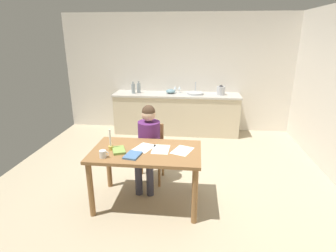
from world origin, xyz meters
The scene contains 20 objects.
ground_plane centered at (0.00, 0.00, -0.02)m, with size 5.20×5.20×0.04m, color tan.
wall_back centered at (0.00, 2.60, 1.30)m, with size 5.20×0.12×2.60m, color silver.
kitchen_counter centered at (0.00, 2.24, 0.45)m, with size 2.78×0.64×0.90m.
dining_table centered at (-0.16, -0.54, 0.65)m, with size 1.37×0.81×0.76m.
chair_at_table centered at (-0.22, 0.10, 0.48)m, with size 0.41×0.41×0.86m.
person_seated centered at (-0.23, -0.05, 0.68)m, with size 0.33×0.60×1.19m.
coffee_mug centered at (-0.63, -0.81, 0.80)m, with size 0.12×0.08×0.09m.
candlestick centered at (-0.61, -0.57, 0.83)m, with size 0.06×0.06×0.27m.
book_magazine centered at (-0.50, -0.61, 0.77)m, with size 0.15×0.23×0.03m, color #7FA148.
book_cookery centered at (-0.29, -0.73, 0.77)m, with size 0.16×0.23×0.02m, color #476D9D.
paper_letter centered at (0.29, -0.51, 0.76)m, with size 0.21×0.30×0.00m, color white.
paper_bill centered at (0.01, -0.50, 0.76)m, with size 0.21×0.30×0.00m, color white.
paper_envelope centered at (-0.21, -0.47, 0.76)m, with size 0.21×0.30×0.00m, color white.
sink_unit centered at (0.41, 2.24, 0.92)m, with size 0.36×0.36×0.24m.
bottle_oil centered at (-0.96, 2.19, 1.01)m, with size 0.08×0.08×0.26m.
bottle_vinegar centered at (-0.85, 2.26, 1.01)m, with size 0.08×0.08×0.26m.
mixing_bowl centered at (-0.14, 2.28, 0.95)m, with size 0.20×0.20×0.09m, color #668C99.
stovetop_kettle centered at (0.96, 2.24, 1.00)m, with size 0.18×0.18×0.22m.
wine_glass_near_sink centered at (0.05, 2.39, 1.01)m, with size 0.07×0.07×0.15m.
wine_glass_by_kettle centered at (-0.04, 2.39, 1.01)m, with size 0.07×0.07×0.15m.
Camera 1 is at (0.44, -3.59, 2.12)m, focal length 28.77 mm.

